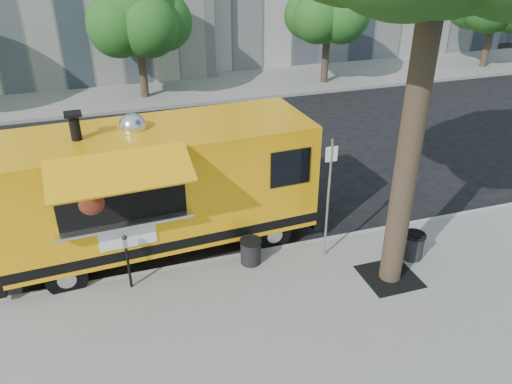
% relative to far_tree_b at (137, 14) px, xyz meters
% --- Properties ---
extents(ground, '(120.00, 120.00, 0.00)m').
position_rel_far_tree_b_xyz_m(ground, '(1.00, -12.70, -3.83)').
color(ground, black).
rests_on(ground, ground).
extents(sidewalk, '(60.00, 6.00, 0.15)m').
position_rel_far_tree_b_xyz_m(sidewalk, '(1.00, -16.70, -3.76)').
color(sidewalk, gray).
rests_on(sidewalk, ground).
extents(curb, '(60.00, 0.14, 0.16)m').
position_rel_far_tree_b_xyz_m(curb, '(1.00, -13.63, -3.76)').
color(curb, '#999993').
rests_on(curb, ground).
extents(far_sidewalk, '(60.00, 5.00, 0.15)m').
position_rel_far_tree_b_xyz_m(far_sidewalk, '(1.00, 0.80, -3.76)').
color(far_sidewalk, gray).
rests_on(far_sidewalk, ground).
extents(tree_well, '(1.20, 1.20, 0.02)m').
position_rel_far_tree_b_xyz_m(tree_well, '(3.60, -15.50, -3.68)').
color(tree_well, black).
rests_on(tree_well, sidewalk).
extents(far_tree_b, '(3.60, 3.60, 5.50)m').
position_rel_far_tree_b_xyz_m(far_tree_b, '(0.00, 0.00, 0.00)').
color(far_tree_b, '#33261C').
rests_on(far_tree_b, far_sidewalk).
extents(far_tree_c, '(3.24, 3.24, 5.21)m').
position_rel_far_tree_b_xyz_m(far_tree_c, '(9.00, -0.30, -0.12)').
color(far_tree_c, '#33261C').
rests_on(far_tree_c, far_sidewalk).
extents(sign_post, '(0.28, 0.06, 3.00)m').
position_rel_far_tree_b_xyz_m(sign_post, '(2.55, -14.25, -1.98)').
color(sign_post, silver).
rests_on(sign_post, sidewalk).
extents(parking_meter, '(0.11, 0.11, 1.33)m').
position_rel_far_tree_b_xyz_m(parking_meter, '(-2.00, -14.05, -2.85)').
color(parking_meter, black).
rests_on(parking_meter, sidewalk).
extents(food_truck, '(7.63, 3.79, 3.73)m').
position_rel_far_tree_b_xyz_m(food_truck, '(-1.03, -12.53, -2.08)').
color(food_truck, '#FFA90D').
rests_on(food_truck, ground).
extents(trash_bin_left, '(0.52, 0.52, 0.62)m').
position_rel_far_tree_b_xyz_m(trash_bin_left, '(0.77, -14.00, -3.35)').
color(trash_bin_left, black).
rests_on(trash_bin_left, sidewalk).
extents(trash_bin_right, '(0.54, 0.54, 0.65)m').
position_rel_far_tree_b_xyz_m(trash_bin_right, '(4.50, -14.98, -3.34)').
color(trash_bin_right, black).
rests_on(trash_bin_right, sidewalk).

